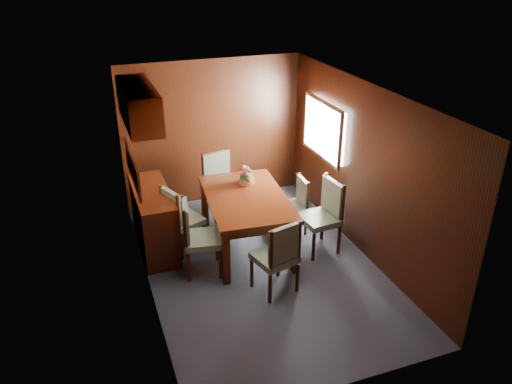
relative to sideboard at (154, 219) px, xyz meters
name	(u,v)px	position (x,y,z in m)	size (l,w,h in m)	color
ground	(260,266)	(1.25, -1.00, -0.45)	(4.50, 4.50, 0.00)	#323944
room_shell	(244,147)	(1.15, -0.67, 1.18)	(3.06, 4.52, 2.41)	black
sideboard	(154,219)	(0.00, 0.00, 0.00)	(0.48, 1.40, 0.90)	#361306
dining_table	(246,204)	(1.24, -0.46, 0.25)	(1.23, 1.82, 0.81)	#361306
chair_left_near	(196,234)	(0.41, -0.83, 0.13)	(0.56, 0.57, 1.05)	black
chair_left_far	(179,216)	(0.31, -0.24, 0.11)	(0.60, 0.61, 1.01)	black
chair_right_near	(324,212)	(2.26, -0.88, 0.15)	(0.53, 0.55, 1.07)	black
chair_right_far	(296,202)	(2.10, -0.26, 0.04)	(0.43, 0.45, 0.88)	black
chair_head	(279,254)	(1.26, -1.62, 0.12)	(0.58, 0.57, 1.02)	black
chair_foot	(220,181)	(1.16, 0.60, 0.15)	(0.61, 0.59, 1.08)	black
flower_centerpiece	(246,175)	(1.39, -0.03, 0.49)	(0.26, 0.26, 0.26)	#C0653A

